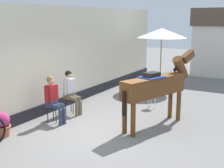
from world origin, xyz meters
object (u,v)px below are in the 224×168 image
seated_visitor_far (71,90)px  seated_visitor_near (53,97)px  saddled_horse_center (157,86)px  cafe_parasol (162,33)px  flower_planter_near (2,124)px  spare_stool_white (152,96)px

seated_visitor_far → seated_visitor_near: bearing=-84.2°
seated_visitor_far → saddled_horse_center: size_ratio=0.48×
seated_visitor_near → cafe_parasol: 6.18m
seated_visitor_far → saddled_horse_center: (2.77, 0.29, 0.38)m
saddled_horse_center → cafe_parasol: 5.05m
seated_visitor_near → flower_planter_near: (-0.47, -1.47, -0.44)m
seated_visitor_near → flower_planter_near: bearing=-107.8°
flower_planter_near → cafe_parasol: bearing=78.4°
seated_visitor_near → spare_stool_white: seated_visitor_near is taller
cafe_parasol → seated_visitor_near: bearing=-100.0°
seated_visitor_far → saddled_horse_center: bearing=6.0°
saddled_horse_center → cafe_parasol: (-1.63, 4.62, 1.20)m
cafe_parasol → seated_visitor_far: bearing=-103.0°
seated_visitor_near → cafe_parasol: bearing=80.0°
seated_visitor_near → saddled_horse_center: 2.98m
seated_visitor_far → spare_stool_white: (2.00, 1.84, -0.38)m
saddled_horse_center → flower_planter_near: 4.24m
cafe_parasol → spare_stool_white: cafe_parasol is taller
flower_planter_near → saddled_horse_center: bearing=41.0°
seated_visitor_near → seated_visitor_far: 0.97m
seated_visitor_far → cafe_parasol: bearing=77.0°
cafe_parasol → spare_stool_white: bearing=-74.3°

